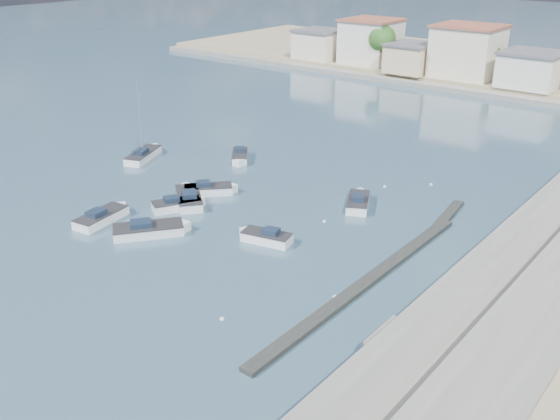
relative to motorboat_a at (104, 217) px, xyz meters
The scene contains 14 objects.
ground 38.76m from the motorboat_a, 64.67° to the left, with size 400.00×400.00×0.00m, color #325065.
seawall_walkway 35.99m from the motorboat_a, 12.89° to the left, with size 5.00×90.00×1.80m, color slate.
breakwater 24.72m from the motorboat_a, 18.19° to the left, with size 2.00×31.02×0.35m.
far_shore_quay 68.08m from the motorboat_a, 75.91° to the left, with size 160.00×2.50×0.80m, color slate.
motorboat_a is the anchor object (origin of this frame).
motorboat_b 10.77m from the motorboat_a, 74.71° to the left, with size 4.46×4.58×1.48m.
motorboat_c 8.10m from the motorboat_a, 71.47° to the left, with size 5.64×5.11×1.48m.
motorboat_d 14.65m from the motorboat_a, 22.48° to the left, with size 4.63×2.59×1.48m.
motorboat_e 6.74m from the motorboat_a, 61.68° to the left, with size 3.60×4.71×1.48m.
motorboat_f 22.79m from the motorboat_a, 47.17° to the left, with size 3.78×5.03×1.48m.
motorboat_g 19.43m from the motorboat_a, 94.53° to the left, with size 4.00×4.31×1.48m.
motorboat_h 5.45m from the motorboat_a, ahead, with size 5.22×5.90×1.48m.
sailboat 16.87m from the motorboat_a, 128.07° to the left, with size 4.11×6.19×9.00m.
mooring_buoys 23.52m from the motorboat_a, 32.37° to the left, with size 14.30×30.77×0.31m.
Camera 1 is at (26.27, -23.97, 22.54)m, focal length 40.00 mm.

